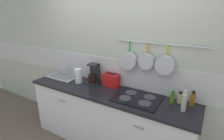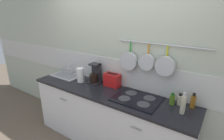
{
  "view_description": "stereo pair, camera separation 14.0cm",
  "coord_description": "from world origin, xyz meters",
  "px_view_note": "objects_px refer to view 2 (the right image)",
  "views": [
    {
      "loc": [
        1.23,
        -1.91,
        2.02
      ],
      "look_at": [
        0.1,
        0.0,
        1.26
      ],
      "focal_mm": 28.0,
      "sensor_mm": 36.0,
      "label": 1
    },
    {
      "loc": [
        1.34,
        -1.84,
        2.02
      ],
      "look_at": [
        0.1,
        0.0,
        1.26
      ],
      "focal_mm": 28.0,
      "sensor_mm": 36.0,
      "label": 2
    }
  ],
  "objects_px": {
    "toaster": "(112,80)",
    "bottle_olive_oil": "(193,101)",
    "bottle_hot_sauce": "(180,100)",
    "coffee_maker": "(95,75)",
    "bottle_dish_soap": "(172,99)",
    "paper_towel_roll": "(80,75)",
    "bottle_sesame_oil": "(183,104)"
  },
  "relations": [
    {
      "from": "toaster",
      "to": "bottle_olive_oil",
      "type": "xyz_separation_m",
      "value": [
        1.15,
        0.01,
        -0.02
      ]
    },
    {
      "from": "bottle_hot_sauce",
      "to": "bottle_olive_oil",
      "type": "distance_m",
      "value": 0.15
    },
    {
      "from": "coffee_maker",
      "to": "bottle_dish_soap",
      "type": "relative_size",
      "value": 2.12
    },
    {
      "from": "paper_towel_roll",
      "to": "coffee_maker",
      "type": "distance_m",
      "value": 0.25
    },
    {
      "from": "bottle_dish_soap",
      "to": "bottle_olive_oil",
      "type": "distance_m",
      "value": 0.23
    },
    {
      "from": "bottle_dish_soap",
      "to": "bottle_hot_sauce",
      "type": "xyz_separation_m",
      "value": [
        0.08,
        0.04,
        -0.0
      ]
    },
    {
      "from": "toaster",
      "to": "bottle_olive_oil",
      "type": "height_order",
      "value": "toaster"
    },
    {
      "from": "bottle_hot_sauce",
      "to": "bottle_olive_oil",
      "type": "bearing_deg",
      "value": 4.89
    },
    {
      "from": "bottle_dish_soap",
      "to": "paper_towel_roll",
      "type": "bearing_deg",
      "value": -175.82
    },
    {
      "from": "toaster",
      "to": "bottle_hot_sauce",
      "type": "xyz_separation_m",
      "value": [
        1.0,
        0.0,
        -0.03
      ]
    },
    {
      "from": "bottle_olive_oil",
      "to": "bottle_sesame_oil",
      "type": "bearing_deg",
      "value": -109.3
    },
    {
      "from": "bottle_sesame_oil",
      "to": "coffee_maker",
      "type": "bearing_deg",
      "value": 174.29
    },
    {
      "from": "bottle_sesame_oil",
      "to": "bottle_olive_oil",
      "type": "relative_size",
      "value": 1.38
    },
    {
      "from": "coffee_maker",
      "to": "bottle_dish_soap",
      "type": "bearing_deg",
      "value": 0.29
    },
    {
      "from": "paper_towel_roll",
      "to": "bottle_dish_soap",
      "type": "bearing_deg",
      "value": 4.18
    },
    {
      "from": "bottle_dish_soap",
      "to": "toaster",
      "type": "bearing_deg",
      "value": 177.43
    },
    {
      "from": "bottle_hot_sauce",
      "to": "bottle_sesame_oil",
      "type": "relative_size",
      "value": 0.57
    },
    {
      "from": "bottle_dish_soap",
      "to": "bottle_olive_oil",
      "type": "relative_size",
      "value": 0.81
    },
    {
      "from": "bottle_olive_oil",
      "to": "paper_towel_roll",
      "type": "bearing_deg",
      "value": -174.5
    },
    {
      "from": "bottle_dish_soap",
      "to": "bottle_sesame_oil",
      "type": "height_order",
      "value": "bottle_sesame_oil"
    },
    {
      "from": "coffee_maker",
      "to": "bottle_olive_oil",
      "type": "bearing_deg",
      "value": 2.44
    },
    {
      "from": "paper_towel_roll",
      "to": "coffee_maker",
      "type": "height_order",
      "value": "coffee_maker"
    },
    {
      "from": "bottle_sesame_oil",
      "to": "toaster",
      "type": "bearing_deg",
      "value": 170.29
    },
    {
      "from": "paper_towel_roll",
      "to": "bottle_hot_sauce",
      "type": "distance_m",
      "value": 1.53
    },
    {
      "from": "bottle_hot_sauce",
      "to": "bottle_sesame_oil",
      "type": "xyz_separation_m",
      "value": [
        0.08,
        -0.19,
        0.05
      ]
    },
    {
      "from": "toaster",
      "to": "paper_towel_roll",
      "type": "bearing_deg",
      "value": -164.17
    },
    {
      "from": "bottle_hot_sauce",
      "to": "bottle_olive_oil",
      "type": "height_order",
      "value": "bottle_olive_oil"
    },
    {
      "from": "paper_towel_roll",
      "to": "bottle_olive_oil",
      "type": "height_order",
      "value": "paper_towel_roll"
    },
    {
      "from": "paper_towel_roll",
      "to": "bottle_olive_oil",
      "type": "xyz_separation_m",
      "value": [
        1.67,
        0.16,
        -0.03
      ]
    },
    {
      "from": "coffee_maker",
      "to": "toaster",
      "type": "xyz_separation_m",
      "value": [
        0.29,
        0.05,
        -0.03
      ]
    },
    {
      "from": "paper_towel_roll",
      "to": "coffee_maker",
      "type": "bearing_deg",
      "value": 23.71
    },
    {
      "from": "toaster",
      "to": "bottle_dish_soap",
      "type": "xyz_separation_m",
      "value": [
        0.92,
        -0.04,
        -0.03
      ]
    }
  ]
}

